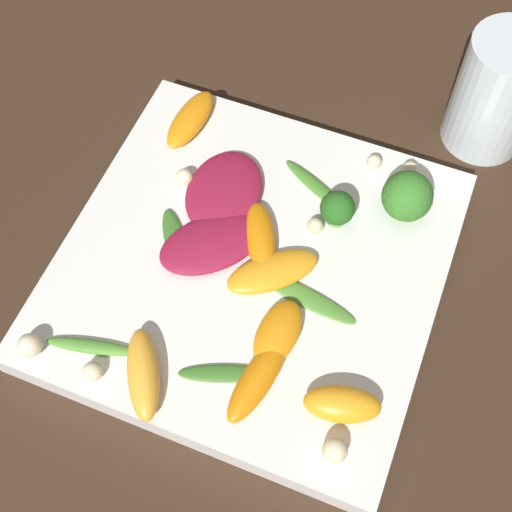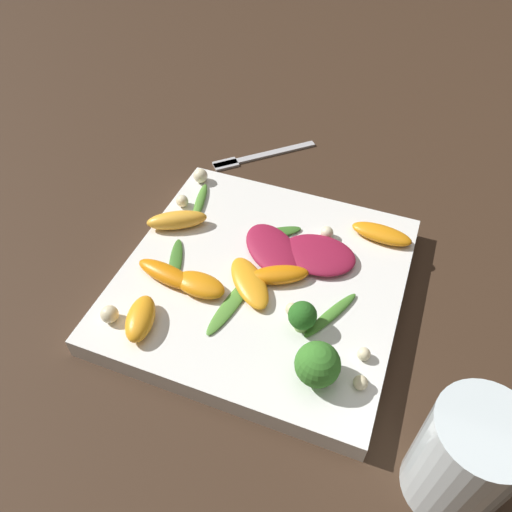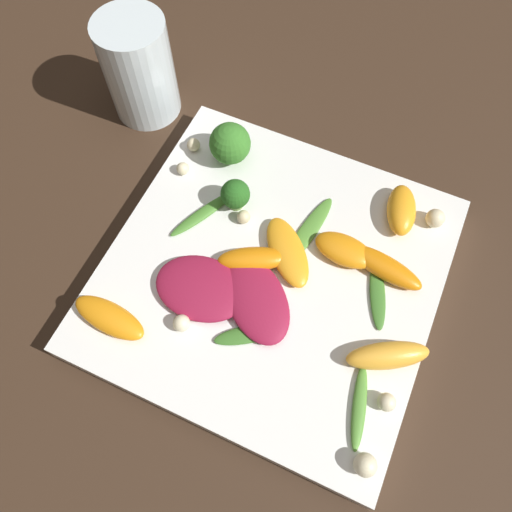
{
  "view_description": "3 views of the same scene",
  "coord_description": "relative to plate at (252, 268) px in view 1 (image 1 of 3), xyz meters",
  "views": [
    {
      "loc": [
        -0.26,
        -0.11,
        0.54
      ],
      "look_at": [
        0.0,
        -0.0,
        0.03
      ],
      "focal_mm": 50.0,
      "sensor_mm": 36.0,
      "label": 1
    },
    {
      "loc": [
        0.12,
        -0.34,
        0.45
      ],
      "look_at": [
        -0.01,
        0.01,
        0.05
      ],
      "focal_mm": 35.0,
      "sensor_mm": 36.0,
      "label": 2
    },
    {
      "loc": [
        -0.07,
        0.18,
        0.46
      ],
      "look_at": [
        0.02,
        -0.0,
        0.03
      ],
      "focal_mm": 35.0,
      "sensor_mm": 36.0,
      "label": 3
    }
  ],
  "objects": [
    {
      "name": "macadamia_nut_0",
      "position": [
        -0.13,
        0.13,
        0.02
      ],
      "size": [
        0.02,
        0.02,
        0.02
      ],
      "color": "beige",
      "rests_on": "plate"
    },
    {
      "name": "broccoli_floret_0",
      "position": [
        0.09,
        -0.1,
        0.04
      ],
      "size": [
        0.04,
        0.04,
        0.05
      ],
      "color": "#7A9E51",
      "rests_on": "plate"
    },
    {
      "name": "ground_plane",
      "position": [
        0.0,
        0.0,
        -0.01
      ],
      "size": [
        2.4,
        2.4,
        0.0
      ],
      "primitive_type": "plane",
      "color": "#382619"
    },
    {
      "name": "broccoli_floret_1",
      "position": [
        0.06,
        -0.05,
        0.03
      ],
      "size": [
        0.03,
        0.03,
        0.03
      ],
      "color": "#84AD5B",
      "rests_on": "plate"
    },
    {
      "name": "orange_segment_3",
      "position": [
        -0.06,
        -0.04,
        0.02
      ],
      "size": [
        0.06,
        0.04,
        0.02
      ],
      "color": "orange",
      "rests_on": "plate"
    },
    {
      "name": "drinking_glass",
      "position": [
        0.22,
        -0.15,
        0.04
      ],
      "size": [
        0.08,
        0.08,
        0.11
      ],
      "color": "silver",
      "rests_on": "ground_plane"
    },
    {
      "name": "macadamia_nut_6",
      "position": [
        0.05,
        -0.04,
        0.02
      ],
      "size": [
        0.01,
        0.01,
        0.01
      ],
      "color": "beige",
      "rests_on": "plate"
    },
    {
      "name": "arugula_sprig_4",
      "position": [
        -0.12,
        0.09,
        0.02
      ],
      "size": [
        0.03,
        0.07,
        0.01
      ],
      "color": "#518E33",
      "rests_on": "plate"
    },
    {
      "name": "orange_segment_5",
      "position": [
        0.11,
        0.11,
        0.02
      ],
      "size": [
        0.07,
        0.03,
        0.01
      ],
      "color": "orange",
      "rests_on": "plate"
    },
    {
      "name": "arugula_sprig_3",
      "position": [
        -0.1,
        -0.02,
        0.02
      ],
      "size": [
        0.04,
        0.07,
        0.0
      ],
      "color": "#3D7528",
      "rests_on": "plate"
    },
    {
      "name": "arugula_sprig_0",
      "position": [
        0.09,
        -0.03,
        0.02
      ],
      "size": [
        0.05,
        0.08,
        0.01
      ],
      "color": "#47842D",
      "rests_on": "plate"
    },
    {
      "name": "orange_segment_1",
      "position": [
        -0.1,
        -0.04,
        0.02
      ],
      "size": [
        0.08,
        0.04,
        0.02
      ],
      "color": "orange",
      "rests_on": "plate"
    },
    {
      "name": "arugula_sprig_2",
      "position": [
        -0.02,
        -0.05,
        0.02
      ],
      "size": [
        0.03,
        0.09,
        0.0
      ],
      "color": "#518E33",
      "rests_on": "plate"
    },
    {
      "name": "orange_segment_4",
      "position": [
        -0.09,
        -0.11,
        0.02
      ],
      "size": [
        0.04,
        0.06,
        0.02
      ],
      "color": "orange",
      "rests_on": "plate"
    },
    {
      "name": "macadamia_nut_3",
      "position": [
        0.13,
        -0.1,
        0.02
      ],
      "size": [
        0.01,
        0.01,
        0.01
      ],
      "color": "beige",
      "rests_on": "plate"
    },
    {
      "name": "plate",
      "position": [
        0.0,
        0.0,
        0.0
      ],
      "size": [
        0.31,
        0.31,
        0.03
      ],
      "color": "white",
      "rests_on": "ground_plane"
    },
    {
      "name": "orange_segment_0",
      "position": [
        0.02,
        0.0,
        0.02
      ],
      "size": [
        0.07,
        0.05,
        0.02
      ],
      "color": "orange",
      "rests_on": "plate"
    },
    {
      "name": "radicchio_leaf_0",
      "position": [
        0.05,
        0.05,
        0.02
      ],
      "size": [
        0.09,
        0.07,
        0.01
      ],
      "color": "maroon",
      "rests_on": "plate"
    },
    {
      "name": "macadamia_nut_1",
      "position": [
        0.05,
        0.08,
        0.02
      ],
      "size": [
        0.02,
        0.02,
        0.02
      ],
      "color": "beige",
      "rests_on": "plate"
    },
    {
      "name": "orange_segment_2",
      "position": [
        -0.12,
        0.04,
        0.02
      ],
      "size": [
        0.07,
        0.06,
        0.02
      ],
      "color": "#FCAD33",
      "rests_on": "plate"
    },
    {
      "name": "macadamia_nut_5",
      "position": [
        0.13,
        -0.06,
        0.02
      ],
      "size": [
        0.01,
        0.01,
        0.01
      ],
      "color": "beige",
      "rests_on": "plate"
    },
    {
      "name": "macadamia_nut_4",
      "position": [
        -0.12,
        -0.11,
        0.02
      ],
      "size": [
        0.02,
        0.02,
        0.02
      ],
      "color": "beige",
      "rests_on": "plate"
    },
    {
      "name": "radicchio_leaf_1",
      "position": [
        0.0,
        0.04,
        0.02
      ],
      "size": [
        0.1,
        0.1,
        0.01
      ],
      "color": "maroon",
      "rests_on": "plate"
    },
    {
      "name": "orange_segment_6",
      "position": [
        -0.01,
        -0.02,
        0.02
      ],
      "size": [
        0.08,
        0.08,
        0.01
      ],
      "color": "orange",
      "rests_on": "plate"
    },
    {
      "name": "arugula_sprig_1",
      "position": [
        -0.01,
        0.07,
        0.02
      ],
      "size": [
        0.06,
        0.05,
        0.01
      ],
      "color": "#3D7528",
      "rests_on": "plate"
    },
    {
      "name": "macadamia_nut_2",
      "position": [
        -0.14,
        0.07,
        0.02
      ],
      "size": [
        0.02,
        0.02,
        0.02
      ],
      "color": "beige",
      "rests_on": "plate"
    }
  ]
}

